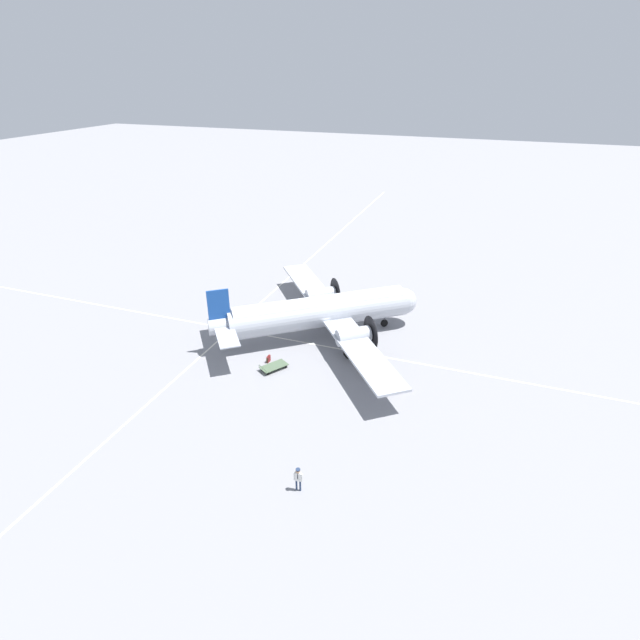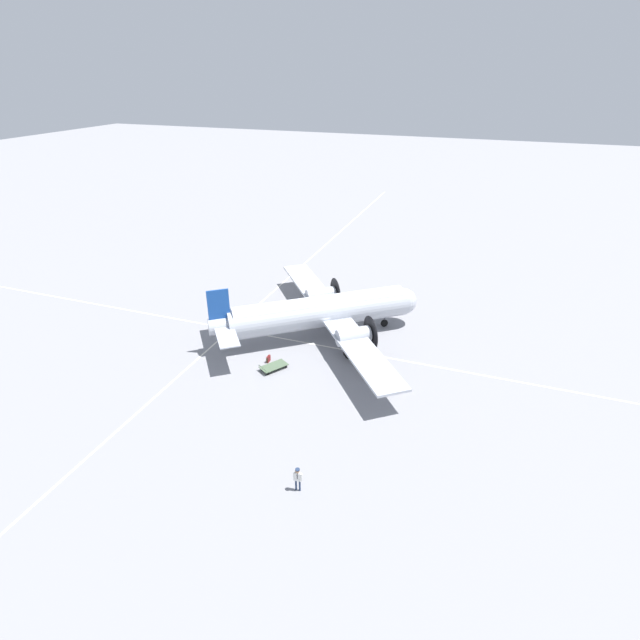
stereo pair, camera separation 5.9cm
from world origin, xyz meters
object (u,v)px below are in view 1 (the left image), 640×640
(airliner_main, at_px, (324,311))
(suitcase_upright_spare, at_px, (269,359))
(baggage_cart, at_px, (274,366))
(suitcase_near_door, at_px, (268,360))
(traffic_cone, at_px, (363,370))
(crew_foreground, at_px, (298,477))

(airliner_main, distance_m, suitcase_upright_spare, 6.96)
(airliner_main, relative_size, baggage_cart, 8.85)
(suitcase_near_door, relative_size, traffic_cone, 0.88)
(airliner_main, relative_size, suitcase_near_door, 41.40)
(traffic_cone, bearing_deg, suitcase_upright_spare, -82.48)
(crew_foreground, xyz_separation_m, traffic_cone, (-13.47, 0.12, -0.74))
(crew_foreground, relative_size, traffic_cone, 2.71)
(suitcase_upright_spare, bearing_deg, airliner_main, 153.89)
(crew_foreground, distance_m, suitcase_upright_spare, 14.70)
(suitcase_upright_spare, distance_m, traffic_cone, 8.01)
(airliner_main, height_order, suitcase_near_door, airliner_main)
(crew_foreground, distance_m, suitcase_near_door, 14.60)
(baggage_cart, bearing_deg, traffic_cone, -41.71)
(airliner_main, bearing_deg, baggage_cart, -144.45)
(airliner_main, relative_size, crew_foreground, 13.49)
(suitcase_near_door, xyz_separation_m, baggage_cart, (0.80, 0.92, 0.03))
(traffic_cone, bearing_deg, airliner_main, -133.89)
(airliner_main, distance_m, traffic_cone, 7.36)
(airliner_main, bearing_deg, traffic_cone, -82.10)
(baggage_cart, height_order, traffic_cone, traffic_cone)
(crew_foreground, xyz_separation_m, baggage_cart, (-11.50, -6.92, -0.75))
(baggage_cart, bearing_deg, crew_foreground, -116.32)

